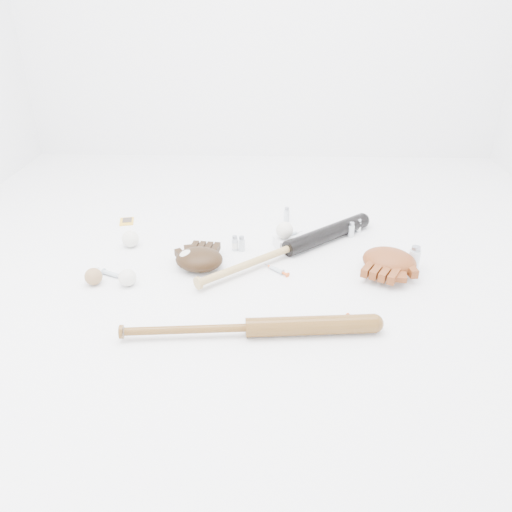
{
  "coord_description": "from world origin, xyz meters",
  "views": [
    {
      "loc": [
        0.05,
        -1.75,
        1.0
      ],
      "look_at": [
        -0.0,
        -0.02,
        0.06
      ],
      "focal_mm": 35.0,
      "sensor_mm": 36.0,
      "label": 1
    }
  ],
  "objects_px": {
    "pedestal": "(284,242)",
    "bat_dark": "(289,248)",
    "bat_wood": "(249,328)",
    "glove_dark": "(199,259)"
  },
  "relations": [
    {
      "from": "glove_dark",
      "to": "bat_dark",
      "type": "bearing_deg",
      "value": 24.61
    },
    {
      "from": "bat_wood",
      "to": "pedestal",
      "type": "height_order",
      "value": "bat_wood"
    },
    {
      "from": "glove_dark",
      "to": "pedestal",
      "type": "relative_size",
      "value": 2.94
    },
    {
      "from": "bat_dark",
      "to": "bat_wood",
      "type": "height_order",
      "value": "bat_dark"
    },
    {
      "from": "bat_wood",
      "to": "bat_dark",
      "type": "bearing_deg",
      "value": 70.21
    },
    {
      "from": "bat_dark",
      "to": "bat_wood",
      "type": "xyz_separation_m",
      "value": [
        -0.15,
        -0.55,
        -0.0
      ]
    },
    {
      "from": "bat_dark",
      "to": "glove_dark",
      "type": "bearing_deg",
      "value": 157.52
    },
    {
      "from": "bat_wood",
      "to": "glove_dark",
      "type": "height_order",
      "value": "glove_dark"
    },
    {
      "from": "pedestal",
      "to": "bat_dark",
      "type": "bearing_deg",
      "value": -76.53
    },
    {
      "from": "bat_dark",
      "to": "pedestal",
      "type": "relative_size",
      "value": 12.44
    }
  ]
}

